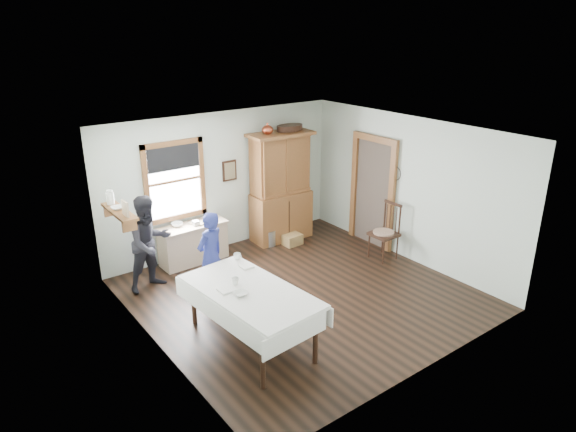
% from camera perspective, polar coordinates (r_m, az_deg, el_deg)
% --- Properties ---
extents(room, '(5.01, 5.01, 2.70)m').
position_cam_1_polar(room, '(8.07, 1.61, -0.29)').
color(room, black).
rests_on(room, ground).
extents(window, '(1.18, 0.07, 1.48)m').
position_cam_1_polar(window, '(9.50, -12.51, 4.28)').
color(window, white).
rests_on(window, room).
extents(doorway, '(0.09, 1.14, 2.22)m').
position_cam_1_polar(doorway, '(10.30, 9.42, 3.05)').
color(doorway, '#4C3F36').
rests_on(doorway, room).
extents(wall_shelf, '(0.24, 1.00, 0.44)m').
position_cam_1_polar(wall_shelf, '(8.23, -18.37, 0.70)').
color(wall_shelf, brown).
rests_on(wall_shelf, room).
extents(framed_picture, '(0.30, 0.04, 0.40)m').
position_cam_1_polar(framed_picture, '(10.02, -6.49, 5.02)').
color(framed_picture, black).
rests_on(framed_picture, room).
extents(rug_beater, '(0.01, 0.27, 0.27)m').
position_cam_1_polar(rug_beater, '(9.78, 11.89, 5.35)').
color(rug_beater, black).
rests_on(rug_beater, room).
extents(work_counter, '(1.31, 0.53, 0.74)m').
position_cam_1_polar(work_counter, '(9.76, -10.48, -2.99)').
color(work_counter, tan).
rests_on(work_counter, room).
extents(china_hutch, '(1.34, 0.68, 2.23)m').
position_cam_1_polar(china_hutch, '(10.39, -0.79, 3.23)').
color(china_hutch, brown).
rests_on(china_hutch, room).
extents(dining_table, '(1.27, 2.17, 0.83)m').
position_cam_1_polar(dining_table, '(7.28, -4.18, -11.05)').
color(dining_table, white).
rests_on(dining_table, room).
extents(spindle_chair, '(0.51, 0.51, 1.10)m').
position_cam_1_polar(spindle_chair, '(9.83, 10.62, -1.71)').
color(spindle_chair, black).
rests_on(spindle_chair, room).
extents(pail, '(0.31, 0.31, 0.32)m').
position_cam_1_polar(pail, '(10.40, -2.17, -2.37)').
color(pail, '#999CA1').
rests_on(pail, room).
extents(wicker_basket, '(0.38, 0.27, 0.22)m').
position_cam_1_polar(wicker_basket, '(10.42, 0.50, -2.64)').
color(wicker_basket, '#A27749').
rests_on(wicker_basket, room).
extents(woman_blue, '(0.58, 0.48, 1.38)m').
position_cam_1_polar(woman_blue, '(8.33, -8.58, -4.77)').
color(woman_blue, navy).
rests_on(woman_blue, room).
extents(figure_dark, '(0.82, 0.68, 1.52)m').
position_cam_1_polar(figure_dark, '(8.83, -15.08, -3.27)').
color(figure_dark, black).
rests_on(figure_dark, room).
extents(table_cup_a, '(0.14, 0.14, 0.09)m').
position_cam_1_polar(table_cup_a, '(7.93, -5.66, -4.46)').
color(table_cup_a, white).
rests_on(table_cup_a, dining_table).
extents(table_cup_b, '(0.11, 0.11, 0.10)m').
position_cam_1_polar(table_cup_b, '(7.20, -5.89, -7.19)').
color(table_cup_b, white).
rests_on(table_cup_b, dining_table).
extents(table_bowl, '(0.21, 0.21, 0.05)m').
position_cam_1_polar(table_bowl, '(6.94, -5.26, -8.57)').
color(table_bowl, white).
rests_on(table_bowl, dining_table).
extents(counter_book, '(0.29, 0.31, 0.02)m').
position_cam_1_polar(counter_book, '(9.58, -10.39, -0.97)').
color(counter_book, '#7E7254').
rests_on(counter_book, work_counter).
extents(counter_bowl, '(0.24, 0.24, 0.07)m').
position_cam_1_polar(counter_bowl, '(9.60, -12.22, -0.93)').
color(counter_bowl, white).
rests_on(counter_bowl, work_counter).
extents(shelf_bowl, '(0.22, 0.22, 0.05)m').
position_cam_1_polar(shelf_bowl, '(8.23, -18.41, 0.88)').
color(shelf_bowl, white).
rests_on(shelf_bowl, wall_shelf).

